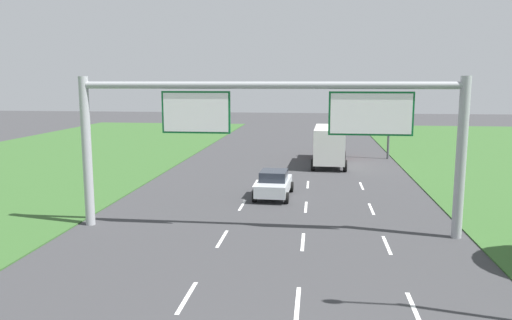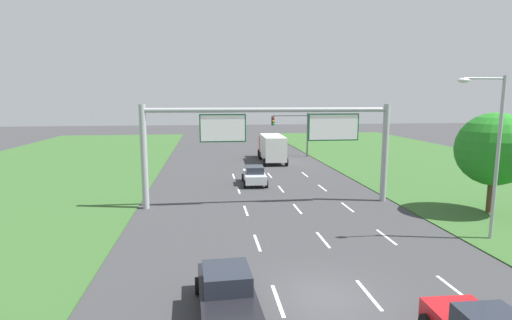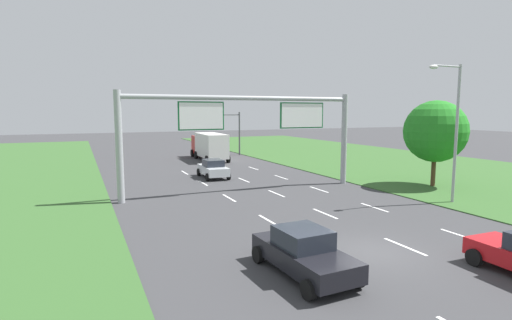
% 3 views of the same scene
% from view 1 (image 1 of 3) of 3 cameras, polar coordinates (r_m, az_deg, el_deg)
% --- Properties ---
extents(car_near_red, '(2.18, 4.19, 1.58)m').
position_cam_1_polar(car_near_red, '(29.46, 2.05, -2.73)').
color(car_near_red, silver).
rests_on(car_near_red, ground_plane).
extents(box_truck, '(2.91, 8.64, 3.13)m').
position_cam_1_polar(box_truck, '(41.53, 8.42, 1.89)').
color(box_truck, '#B21E19').
rests_on(box_truck, ground_plane).
extents(sign_gantry, '(17.24, 0.44, 7.00)m').
position_cam_1_polar(sign_gantry, '(22.11, 1.80, 4.10)').
color(sign_gantry, '#9EA0A5').
rests_on(sign_gantry, ground_plane).
extents(traffic_light_mast, '(4.76, 0.49, 5.60)m').
position_cam_1_polar(traffic_light_mast, '(44.89, 12.55, 5.06)').
color(traffic_light_mast, '#47494F').
rests_on(traffic_light_mast, ground_plane).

